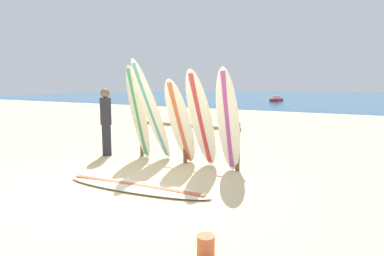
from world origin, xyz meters
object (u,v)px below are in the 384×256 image
(surfboard_leaning_center_right, at_px, (228,121))
(beachgoer_standing, at_px, (106,119))
(surfboard_lying_on_sand, at_px, (135,186))
(sand_bucket, at_px, (206,245))
(surfboard_leaning_far_left, at_px, (138,113))
(surfboard_leaning_left, at_px, (152,112))
(surfboard_leaning_center, at_px, (201,120))
(surfboard_leaning_center_left, at_px, (180,123))
(small_boat_offshore, at_px, (276,99))
(surfboard_rack, at_px, (185,135))

(surfboard_leaning_center_right, xyz_separation_m, beachgoer_standing, (-3.36, -0.16, -0.14))
(surfboard_lying_on_sand, bearing_deg, sand_bucket, -30.03)
(surfboard_leaning_far_left, distance_m, surfboard_leaning_left, 0.52)
(surfboard_leaning_center, bearing_deg, surfboard_lying_on_sand, -100.67)
(beachgoer_standing, bearing_deg, surfboard_lying_on_sand, -33.13)
(surfboard_leaning_center_left, xyz_separation_m, sand_bucket, (2.37, -2.97, -0.87))
(surfboard_leaning_left, relative_size, small_boat_offshore, 0.80)
(sand_bucket, bearing_deg, surfboard_leaning_center_left, 128.61)
(surfboard_leaning_far_left, height_order, sand_bucket, surfboard_leaning_far_left)
(surfboard_leaning_left, xyz_separation_m, beachgoer_standing, (-1.48, -0.04, -0.24))
(surfboard_leaning_left, distance_m, beachgoer_standing, 1.50)
(surfboard_leaning_left, xyz_separation_m, surfboard_leaning_center_left, (0.71, 0.11, -0.21))
(surfboard_rack, relative_size, surfboard_leaning_left, 1.16)
(sand_bucket, bearing_deg, surfboard_leaning_far_left, 140.56)
(surfboard_leaning_far_left, bearing_deg, sand_bucket, -39.44)
(surfboard_leaning_left, height_order, surfboard_leaning_center, surfboard_leaning_left)
(surfboard_leaning_left, xyz_separation_m, surfboard_lying_on_sand, (0.96, -1.63, -1.15))
(surfboard_leaning_center, distance_m, surfboard_leaning_center_right, 0.60)
(surfboard_lying_on_sand, bearing_deg, beachgoer_standing, 146.87)
(surfboard_leaning_left, xyz_separation_m, surfboard_leaning_center_right, (1.88, 0.11, -0.11))
(surfboard_leaning_far_left, xyz_separation_m, surfboard_leaning_center_left, (1.22, 0.02, -0.17))
(surfboard_leaning_center, distance_m, surfboard_lying_on_sand, 2.02)
(surfboard_leaning_left, bearing_deg, surfboard_leaning_center, 3.27)
(surfboard_rack, distance_m, surfboard_leaning_left, 0.93)
(surfboard_leaning_center, bearing_deg, small_boat_offshore, 104.71)
(surfboard_leaning_far_left, xyz_separation_m, surfboard_leaning_center, (1.79, -0.02, -0.08))
(surfboard_rack, distance_m, surfboard_leaning_center_right, 1.32)
(surfboard_leaning_center, relative_size, surfboard_leaning_center_right, 0.98)
(surfboard_leaning_center, xyz_separation_m, surfboard_lying_on_sand, (-0.32, -1.71, -1.03))
(surfboard_leaning_far_left, distance_m, surfboard_leaning_center_right, 2.39)
(surfboard_leaning_far_left, distance_m, sand_bucket, 4.76)
(beachgoer_standing, bearing_deg, surfboard_leaning_center, 2.37)
(surfboard_leaning_center, bearing_deg, beachgoer_standing, -177.63)
(surfboard_leaning_far_left, distance_m, surfboard_lying_on_sand, 2.52)
(sand_bucket, bearing_deg, small_boat_offshore, 106.32)
(surfboard_lying_on_sand, bearing_deg, surfboard_leaning_center_right, 62.17)
(small_boat_offshore, bearing_deg, sand_bucket, -73.68)
(surfboard_leaning_far_left, distance_m, surfboard_leaning_center, 1.79)
(small_boat_offshore, xyz_separation_m, sand_bucket, (9.98, -34.07, -0.15))
(beachgoer_standing, height_order, small_boat_offshore, beachgoer_standing)
(surfboard_leaning_center, bearing_deg, sand_bucket, -58.39)
(surfboard_lying_on_sand, bearing_deg, surfboard_leaning_center_left, 98.05)
(surfboard_leaning_left, relative_size, beachgoer_standing, 1.38)
(surfboard_leaning_center_right, bearing_deg, surfboard_rack, 167.61)
(surfboard_leaning_far_left, xyz_separation_m, small_boat_offshore, (-6.39, 31.12, -0.88))
(surfboard_leaning_center_left, xyz_separation_m, surfboard_leaning_center, (0.57, -0.04, 0.09))
(surfboard_leaning_center_right, distance_m, small_boat_offshore, 32.32)
(surfboard_rack, distance_m, surfboard_leaning_center, 0.80)
(beachgoer_standing, relative_size, small_boat_offshore, 0.58)
(surfboard_leaning_center, distance_m, small_boat_offshore, 32.20)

